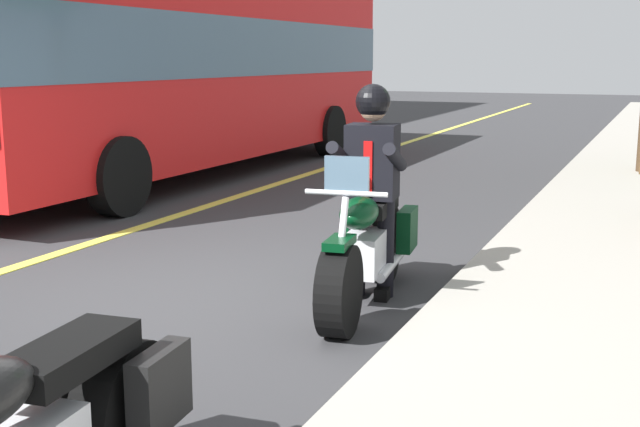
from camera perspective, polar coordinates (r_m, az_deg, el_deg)
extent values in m
plane|color=#333335|center=(6.80, -9.58, -5.93)|extent=(80.00, 80.00, 0.00)
cylinder|color=black|center=(5.76, 1.36, -5.44)|extent=(0.68, 0.28, 0.66)
cylinder|color=black|center=(7.22, 4.45, -2.09)|extent=(0.68, 0.28, 0.66)
cube|color=silver|center=(6.49, 3.14, -2.75)|extent=(0.59, 0.35, 0.32)
ellipsoid|color=black|center=(6.22, 2.76, 0.05)|extent=(0.59, 0.35, 0.24)
cube|color=black|center=(6.76, 3.82, 0.56)|extent=(0.73, 0.37, 0.12)
cube|color=black|center=(7.10, 6.12, -1.10)|extent=(0.41, 0.17, 0.36)
cube|color=black|center=(7.19, 2.67, -0.91)|extent=(0.41, 0.17, 0.36)
cylinder|color=silver|center=(5.71, 1.42, -2.78)|extent=(0.35, 0.09, 0.76)
cylinder|color=silver|center=(5.78, 1.84, 1.44)|extent=(0.11, 0.60, 0.04)
cube|color=black|center=(5.67, 1.37, -2.04)|extent=(0.38, 0.21, 0.06)
cylinder|color=silver|center=(6.78, 5.01, -3.57)|extent=(0.90, 0.20, 0.08)
cube|color=slate|center=(5.78, 1.89, 2.64)|extent=(0.08, 0.32, 0.28)
cylinder|color=black|center=(6.70, 4.61, -2.33)|extent=(0.14, 0.14, 0.84)
cube|color=black|center=(6.74, 4.46, -5.51)|extent=(0.27, 0.14, 0.10)
cylinder|color=black|center=(6.75, 2.61, -2.21)|extent=(0.14, 0.14, 0.84)
cube|color=black|center=(6.79, 2.47, -5.36)|extent=(0.27, 0.14, 0.10)
cube|color=black|center=(6.60, 3.68, 3.66)|extent=(0.37, 0.44, 0.60)
cube|color=red|center=(6.45, 3.38, 3.13)|extent=(0.03, 0.07, 0.44)
cylinder|color=black|center=(6.38, 5.28, 3.92)|extent=(0.56, 0.17, 0.28)
cylinder|color=black|center=(6.47, 1.44, 4.07)|extent=(0.56, 0.17, 0.28)
sphere|color=tan|center=(6.56, 3.73, 7.39)|extent=(0.22, 0.22, 0.22)
sphere|color=black|center=(6.56, 3.73, 7.82)|extent=(0.28, 0.28, 0.28)
cylinder|color=black|center=(4.03, -13.52, -13.13)|extent=(0.68, 0.26, 0.66)
cube|color=black|center=(3.57, -17.18, -9.43)|extent=(0.72, 0.35, 0.12)
cube|color=black|center=(3.83, -11.14, -11.91)|extent=(0.41, 0.16, 0.36)
cube|color=black|center=(4.05, -16.71, -10.89)|extent=(0.41, 0.16, 0.36)
cube|color=red|center=(13.92, -9.10, 10.05)|extent=(11.00, 2.50, 2.85)
cube|color=slate|center=(13.92, -9.14, 11.39)|extent=(11.04, 2.52, 0.90)
cylinder|color=black|center=(10.37, -13.89, 2.55)|extent=(1.00, 0.30, 1.00)
cylinder|color=black|center=(16.28, 0.71, 5.79)|extent=(1.00, 0.30, 1.00)
cylinder|color=black|center=(17.34, -6.68, 6.03)|extent=(1.00, 0.30, 1.00)
cube|color=slate|center=(24.88, -12.69, 10.76)|extent=(1.10, 0.06, 1.60)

